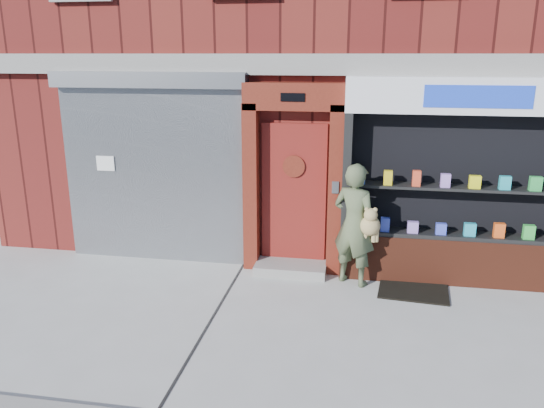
# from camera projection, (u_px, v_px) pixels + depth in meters

# --- Properties ---
(ground) EXTENTS (80.00, 80.00, 0.00)m
(ground) POSITION_uv_depth(u_px,v_px,m) (332.00, 331.00, 6.55)
(ground) COLOR #9E9E99
(ground) RESTS_ON ground
(building) EXTENTS (12.00, 8.16, 8.00)m
(building) POSITION_uv_depth(u_px,v_px,m) (356.00, 19.00, 11.14)
(building) COLOR #561613
(building) RESTS_ON ground
(shutter_bay) EXTENTS (3.10, 0.30, 3.04)m
(shutter_bay) POSITION_uv_depth(u_px,v_px,m) (153.00, 157.00, 8.40)
(shutter_bay) COLOR gray
(shutter_bay) RESTS_ON ground
(red_door_bay) EXTENTS (1.52, 0.58, 2.90)m
(red_door_bay) POSITION_uv_depth(u_px,v_px,m) (293.00, 180.00, 8.04)
(red_door_bay) COLOR #52170E
(red_door_bay) RESTS_ON ground
(pharmacy_bay) EXTENTS (3.50, 0.41, 3.00)m
(pharmacy_bay) POSITION_uv_depth(u_px,v_px,m) (465.00, 193.00, 7.61)
(pharmacy_bay) COLOR #5E2616
(pharmacy_bay) RESTS_ON ground
(woman) EXTENTS (0.79, 0.69, 1.82)m
(woman) POSITION_uv_depth(u_px,v_px,m) (355.00, 225.00, 7.67)
(woman) COLOR #4C583A
(woman) RESTS_ON ground
(doormat) EXTENTS (1.03, 0.77, 0.02)m
(doormat) POSITION_uv_depth(u_px,v_px,m) (413.00, 291.00, 7.60)
(doormat) COLOR black
(doormat) RESTS_ON ground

